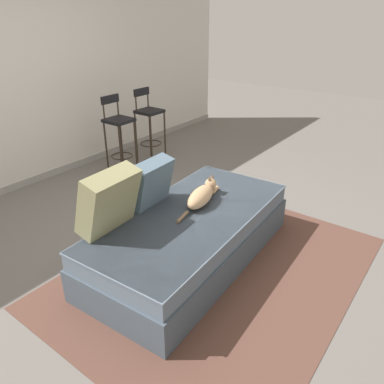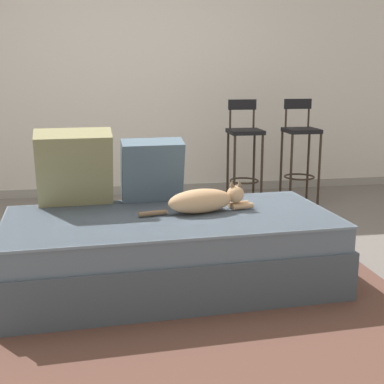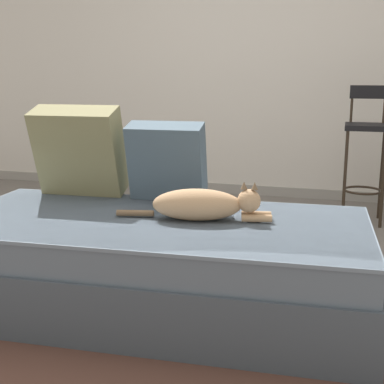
# 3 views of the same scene
# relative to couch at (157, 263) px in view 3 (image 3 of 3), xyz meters

# --- Properties ---
(ground_plane) EXTENTS (16.00, 16.00, 0.00)m
(ground_plane) POSITION_rel_couch_xyz_m (0.00, 0.40, -0.23)
(ground_plane) COLOR #66605B
(ground_plane) RESTS_ON ground
(wall_back_panel) EXTENTS (8.00, 0.10, 2.60)m
(wall_back_panel) POSITION_rel_couch_xyz_m (0.00, 2.65, 1.07)
(wall_back_panel) COLOR silver
(wall_back_panel) RESTS_ON ground
(wall_baseboard_trim) EXTENTS (8.00, 0.02, 0.09)m
(wall_baseboard_trim) POSITION_rel_couch_xyz_m (0.00, 2.60, -0.19)
(wall_baseboard_trim) COLOR gray
(wall_baseboard_trim) RESTS_ON ground
(area_rug) EXTENTS (2.72, 2.06, 0.01)m
(area_rug) POSITION_rel_couch_xyz_m (0.00, -0.30, -0.23)
(area_rug) COLOR brown
(area_rug) RESTS_ON ground
(couch) EXTENTS (2.07, 1.07, 0.45)m
(couch) POSITION_rel_couch_xyz_m (0.00, 0.00, 0.00)
(couch) COLOR #44505B
(couch) RESTS_ON ground
(throw_pillow_corner) EXTENTS (0.50, 0.33, 0.51)m
(throw_pillow_corner) POSITION_rel_couch_xyz_m (-0.58, 0.35, 0.48)
(throw_pillow_corner) COLOR #847F56
(throw_pillow_corner) RESTS_ON couch
(throw_pillow_middle) EXTENTS (0.42, 0.26, 0.43)m
(throw_pillow_middle) POSITION_rel_couch_xyz_m (-0.07, 0.38, 0.44)
(throw_pillow_middle) COLOR #4C6070
(throw_pillow_middle) RESTS_ON couch
(cat) EXTENTS (0.74, 0.26, 0.19)m
(cat) POSITION_rel_couch_xyz_m (0.22, 0.05, 0.30)
(cat) COLOR tan
(cat) RESTS_ON couch
(bar_stool_near_window) EXTENTS (0.32, 0.32, 1.04)m
(bar_stool_near_window) POSITION_rel_couch_xyz_m (0.99, 1.93, 0.37)
(bar_stool_near_window) COLOR #2D2319
(bar_stool_near_window) RESTS_ON ground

